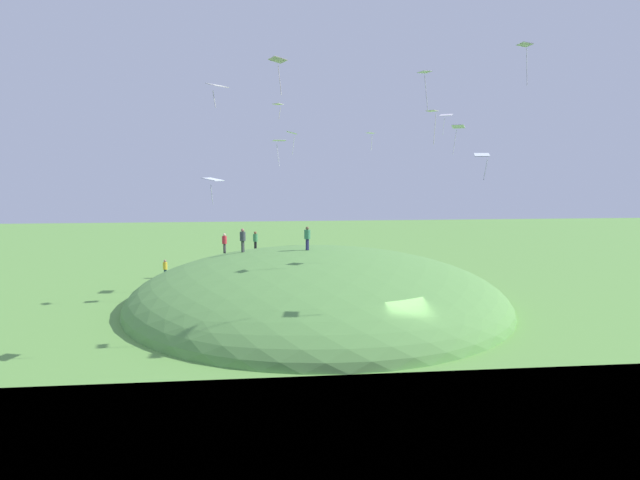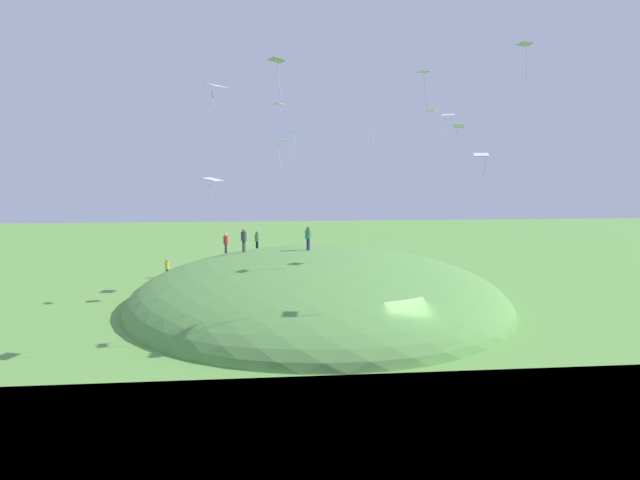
{
  "view_description": "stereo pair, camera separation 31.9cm",
  "coord_description": "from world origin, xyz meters",
  "px_view_note": "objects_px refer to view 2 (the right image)",
  "views": [
    {
      "loc": [
        -30.43,
        8.14,
        9.73
      ],
      "look_at": [
        5.16,
        4.31,
        5.38
      ],
      "focal_mm": 32.24,
      "sensor_mm": 36.0,
      "label": 1
    },
    {
      "loc": [
        -30.47,
        7.82,
        9.73
      ],
      "look_at": [
        5.16,
        4.31,
        5.38
      ],
      "focal_mm": 32.24,
      "sensor_mm": 36.0,
      "label": 2
    }
  ],
  "objects_px": {
    "kite_1": "(482,156)",
    "kite_6": "(458,128)",
    "kite_9": "(279,105)",
    "kite_7": "(280,142)",
    "kite_2": "(424,75)",
    "kite_3": "(525,47)",
    "person_with_child": "(226,241)",
    "kite_11": "(277,61)",
    "person_walking_path": "(244,237)",
    "kite_5": "(447,116)",
    "kite_10": "(372,134)",
    "person_on_hilltop": "(257,238)",
    "kite_4": "(433,115)",
    "person_watching_kites": "(167,266)",
    "person_near_shore": "(308,235)",
    "kite_12": "(293,133)",
    "kite_8": "(212,180)",
    "kite_0": "(216,86)"
  },
  "relations": [
    {
      "from": "kite_2",
      "to": "person_near_shore",
      "type": "bearing_deg",
      "value": 24.58
    },
    {
      "from": "person_near_shore",
      "to": "kite_2",
      "type": "relative_size",
      "value": 0.88
    },
    {
      "from": "person_with_child",
      "to": "person_walking_path",
      "type": "bearing_deg",
      "value": -122.93
    },
    {
      "from": "kite_6",
      "to": "kite_5",
      "type": "bearing_deg",
      "value": -14.34
    },
    {
      "from": "person_on_hilltop",
      "to": "kite_11",
      "type": "bearing_deg",
      "value": -30.88
    },
    {
      "from": "person_walking_path",
      "to": "kite_4",
      "type": "relative_size",
      "value": 0.86
    },
    {
      "from": "person_with_child",
      "to": "kite_11",
      "type": "bearing_deg",
      "value": -138.98
    },
    {
      "from": "kite_1",
      "to": "kite_4",
      "type": "height_order",
      "value": "kite_4"
    },
    {
      "from": "person_watching_kites",
      "to": "kite_10",
      "type": "relative_size",
      "value": 1.19
    },
    {
      "from": "kite_0",
      "to": "kite_4",
      "type": "distance_m",
      "value": 14.53
    },
    {
      "from": "kite_4",
      "to": "kite_11",
      "type": "distance_m",
      "value": 11.68
    },
    {
      "from": "kite_6",
      "to": "person_walking_path",
      "type": "bearing_deg",
      "value": 60.2
    },
    {
      "from": "kite_4",
      "to": "person_with_child",
      "type": "bearing_deg",
      "value": 49.48
    },
    {
      "from": "kite_3",
      "to": "kite_10",
      "type": "relative_size",
      "value": 1.48
    },
    {
      "from": "person_with_child",
      "to": "person_watching_kites",
      "type": "bearing_deg",
      "value": 77.59
    },
    {
      "from": "kite_9",
      "to": "kite_7",
      "type": "bearing_deg",
      "value": -9.76
    },
    {
      "from": "person_on_hilltop",
      "to": "kite_10",
      "type": "relative_size",
      "value": 1.26
    },
    {
      "from": "kite_1",
      "to": "kite_12",
      "type": "height_order",
      "value": "kite_12"
    },
    {
      "from": "kite_2",
      "to": "kite_3",
      "type": "relative_size",
      "value": 0.97
    },
    {
      "from": "person_with_child",
      "to": "kite_8",
      "type": "relative_size",
      "value": 1.22
    },
    {
      "from": "person_on_hilltop",
      "to": "kite_2",
      "type": "xyz_separation_m",
      "value": [
        -21.59,
        -9.29,
        11.27
      ]
    },
    {
      "from": "kite_7",
      "to": "person_watching_kites",
      "type": "bearing_deg",
      "value": 44.89
    },
    {
      "from": "kite_5",
      "to": "kite_11",
      "type": "xyz_separation_m",
      "value": [
        -17.59,
        14.65,
        0.94
      ]
    },
    {
      "from": "person_with_child",
      "to": "kite_8",
      "type": "bearing_deg",
      "value": -149.73
    },
    {
      "from": "kite_8",
      "to": "kite_9",
      "type": "relative_size",
      "value": 1.24
    },
    {
      "from": "kite_6",
      "to": "kite_9",
      "type": "distance_m",
      "value": 12.75
    },
    {
      "from": "kite_10",
      "to": "kite_11",
      "type": "distance_m",
      "value": 18.44
    },
    {
      "from": "kite_3",
      "to": "kite_9",
      "type": "relative_size",
      "value": 1.91
    },
    {
      "from": "kite_3",
      "to": "kite_4",
      "type": "relative_size",
      "value": 0.98
    },
    {
      "from": "kite_3",
      "to": "kite_5",
      "type": "relative_size",
      "value": 1.21
    },
    {
      "from": "kite_4",
      "to": "kite_5",
      "type": "bearing_deg",
      "value": -22.03
    },
    {
      "from": "person_on_hilltop",
      "to": "kite_2",
      "type": "distance_m",
      "value": 26.07
    },
    {
      "from": "kite_4",
      "to": "kite_8",
      "type": "distance_m",
      "value": 15.08
    },
    {
      "from": "kite_4",
      "to": "kite_10",
      "type": "bearing_deg",
      "value": 10.12
    },
    {
      "from": "person_near_shore",
      "to": "person_walking_path",
      "type": "height_order",
      "value": "person_near_shore"
    },
    {
      "from": "kite_10",
      "to": "kite_4",
      "type": "bearing_deg",
      "value": -169.88
    },
    {
      "from": "kite_1",
      "to": "kite_6",
      "type": "bearing_deg",
      "value": -10.3
    },
    {
      "from": "person_walking_path",
      "to": "kite_5",
      "type": "distance_m",
      "value": 19.75
    },
    {
      "from": "kite_7",
      "to": "kite_10",
      "type": "distance_m",
      "value": 8.53
    },
    {
      "from": "kite_2",
      "to": "kite_9",
      "type": "xyz_separation_m",
      "value": [
        11.08,
        7.49,
        -0.44
      ]
    },
    {
      "from": "person_watching_kites",
      "to": "person_with_child",
      "type": "relative_size",
      "value": 1.02
    },
    {
      "from": "kite_0",
      "to": "kite_11",
      "type": "relative_size",
      "value": 0.63
    },
    {
      "from": "kite_6",
      "to": "person_on_hilltop",
      "type": "bearing_deg",
      "value": 39.97
    },
    {
      "from": "person_with_child",
      "to": "kite_6",
      "type": "bearing_deg",
      "value": -96.45
    },
    {
      "from": "kite_1",
      "to": "kite_4",
      "type": "distance_m",
      "value": 7.6
    },
    {
      "from": "kite_2",
      "to": "kite_9",
      "type": "distance_m",
      "value": 13.38
    },
    {
      "from": "kite_6",
      "to": "kite_7",
      "type": "relative_size",
      "value": 0.98
    },
    {
      "from": "kite_4",
      "to": "kite_12",
      "type": "bearing_deg",
      "value": 39.55
    },
    {
      "from": "kite_10",
      "to": "kite_9",
      "type": "bearing_deg",
      "value": 120.5
    },
    {
      "from": "kite_0",
      "to": "kite_7",
      "type": "relative_size",
      "value": 0.61
    }
  ]
}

